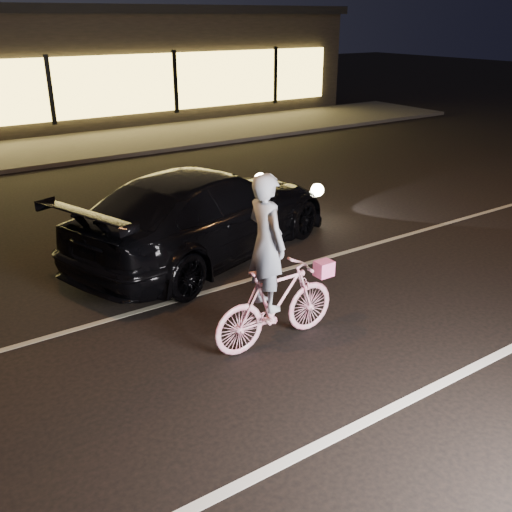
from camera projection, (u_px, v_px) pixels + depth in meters
ground at (372, 320)px, 7.77m from camera, size 90.00×90.00×0.00m
lane_stripe_near at (464, 372)px, 6.62m from camera, size 60.00×0.12×0.01m
lane_stripe_far at (285, 270)px, 9.30m from camera, size 60.00×0.10×0.01m
sidewalk at (74, 147)px, 17.68m from camera, size 30.00×4.00×0.12m
storefront at (17, 64)px, 21.43m from camera, size 25.40×8.42×4.20m
cyclist at (273, 286)px, 6.93m from camera, size 1.76×0.61×2.22m
sedan at (206, 213)px, 9.62m from camera, size 5.60×3.71×1.51m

